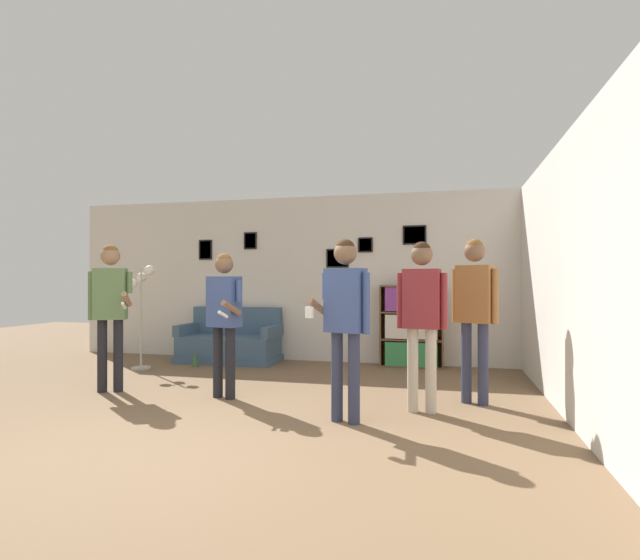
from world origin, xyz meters
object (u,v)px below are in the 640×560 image
object	(u,v)px
person_player_foreground_center	(224,310)
person_spectator_near_bookshelf	(422,307)
bottle_on_floor	(195,361)
drinking_cup	(399,281)
bookshelf	(411,326)
person_player_foreground_left	(110,301)
person_watcher_holding_cup	(345,309)
floor_lamp	(141,298)
couch	(230,344)
person_spectator_far_right	(475,302)

from	to	relation	value
person_player_foreground_center	person_spectator_near_bookshelf	bearing A→B (deg)	-1.91
bottle_on_floor	drinking_cup	world-z (taller)	drinking_cup
bookshelf	person_player_foreground_left	xyz separation A→B (m)	(-3.34, -2.61, 0.46)
person_watcher_holding_cup	bookshelf	bearing A→B (deg)	82.86
person_spectator_near_bookshelf	drinking_cup	world-z (taller)	person_spectator_near_bookshelf
bookshelf	person_watcher_holding_cup	size ratio (longest dim) A/B	0.73
person_player_foreground_center	floor_lamp	bearing A→B (deg)	144.99
person_player_foreground_left	person_watcher_holding_cup	bearing A→B (deg)	-10.98
person_spectator_near_bookshelf	person_player_foreground_left	bearing A→B (deg)	179.49
couch	bookshelf	world-z (taller)	bookshelf
person_spectator_far_right	drinking_cup	xyz separation A→B (m)	(-0.99, 2.15, 0.21)
bookshelf	person_spectator_far_right	world-z (taller)	person_spectator_far_right
floor_lamp	person_watcher_holding_cup	bearing A→B (deg)	-29.85
floor_lamp	person_spectator_far_right	size ratio (longest dim) A/B	0.88
person_spectator_far_right	floor_lamp	bearing A→B (deg)	168.20
floor_lamp	person_player_foreground_left	world-z (taller)	person_player_foreground_left
floor_lamp	person_spectator_near_bookshelf	distance (m)	4.42
person_player_foreground_left	person_spectator_far_right	distance (m)	4.18
couch	person_player_foreground_left	size ratio (longest dim) A/B	0.92
person_spectator_far_right	drinking_cup	bearing A→B (deg)	114.66
person_player_foreground_left	person_watcher_holding_cup	world-z (taller)	person_player_foreground_left
bookshelf	person_spectator_near_bookshelf	size ratio (longest dim) A/B	0.73
person_watcher_holding_cup	drinking_cup	xyz separation A→B (m)	(0.22, 3.18, 0.25)
bookshelf	person_spectator_far_right	size ratio (longest dim) A/B	0.71
person_player_foreground_left	person_spectator_far_right	xyz separation A→B (m)	(4.15, 0.45, 0.01)
couch	bookshelf	xyz separation A→B (m)	(2.90, 0.20, 0.33)
person_spectator_near_bookshelf	person_watcher_holding_cup	bearing A→B (deg)	-141.26
couch	person_watcher_holding_cup	bearing A→B (deg)	-49.95
person_watcher_holding_cup	person_spectator_far_right	size ratio (longest dim) A/B	0.97
person_player_foreground_center	bottle_on_floor	bearing A→B (deg)	126.55
person_player_foreground_center	bottle_on_floor	size ratio (longest dim) A/B	7.16
bookshelf	drinking_cup	size ratio (longest dim) A/B	10.47
couch	person_spectator_far_right	xyz separation A→B (m)	(3.71, -1.95, 0.80)
floor_lamp	person_spectator_near_bookshelf	xyz separation A→B (m)	(4.17, -1.47, -0.01)
bookshelf	person_player_foreground_center	size ratio (longest dim) A/B	0.77
person_player_foreground_center	couch	bearing A→B (deg)	112.86
person_player_foreground_center	person_spectator_far_right	size ratio (longest dim) A/B	0.92
person_spectator_near_bookshelf	person_spectator_far_right	bearing A→B (deg)	42.37
person_spectator_near_bookshelf	person_spectator_far_right	distance (m)	0.72
drinking_cup	bookshelf	bearing A→B (deg)	-0.16
person_player_foreground_center	person_spectator_near_bookshelf	size ratio (longest dim) A/B	0.95
bookshelf	person_watcher_holding_cup	world-z (taller)	person_watcher_holding_cup
person_player_foreground_left	floor_lamp	bearing A→B (deg)	110.99
bookshelf	bottle_on_floor	world-z (taller)	bookshelf
person_spectator_far_right	drinking_cup	distance (m)	2.38
person_player_foreground_left	bottle_on_floor	bearing A→B (deg)	85.33
person_player_foreground_left	person_spectator_near_bookshelf	size ratio (longest dim) A/B	1.02
person_spectator_near_bookshelf	bottle_on_floor	bearing A→B (deg)	152.36
bookshelf	person_spectator_far_right	distance (m)	2.35
floor_lamp	drinking_cup	distance (m)	3.90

